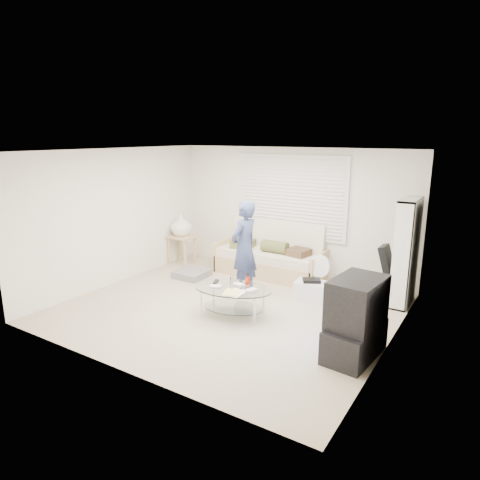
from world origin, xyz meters
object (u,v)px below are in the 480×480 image
Objects in this scene: bookshelf at (406,253)px; tv_unit at (356,319)px; coffee_table at (233,293)px; futon_sofa at (270,258)px.

bookshelf reaches higher than tv_unit.
tv_unit is at bearing -6.78° from coffee_table.
tv_unit is 0.75× the size of coffee_table.
tv_unit is at bearing -43.45° from futon_sofa.
tv_unit is 1.99m from coffee_table.
coffee_table is at bearing -137.85° from bookshelf.
futon_sofa is 2.63m from bookshelf.
bookshelf is 1.28× the size of coffee_table.
bookshelf is 1.69× the size of tv_unit.
bookshelf is at bearing 42.15° from coffee_table.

